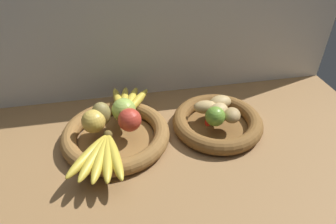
{
  "coord_description": "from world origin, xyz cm",
  "views": [
    {
      "loc": [
        -15.65,
        -72.27,
        64.96
      ],
      "look_at": [
        -1.05,
        2.36,
        9.0
      ],
      "focal_mm": 32.3,
      "sensor_mm": 36.0,
      "label": 1
    }
  ],
  "objects": [
    {
      "name": "potato_small",
      "position": [
        19.03,
        -0.9,
        7.24
      ],
      "size": [
        7.64,
        8.03,
        4.49
      ],
      "primitive_type": "ellipsoid",
      "rotation": [
        0.0,
        0.0,
        4.26
      ],
      "color": "#A38451",
      "rests_on": "fruit_bowl_right"
    },
    {
      "name": "apple_red_right",
      "position": [
        -13.2,
        1.12,
        8.63
      ],
      "size": [
        7.25,
        7.25,
        7.25
      ],
      "primitive_type": "sphere",
      "color": "#B73828",
      "rests_on": "fruit_bowl_left"
    },
    {
      "name": "apple_green_back",
      "position": [
        -14.57,
        6.26,
        8.86
      ],
      "size": [
        7.72,
        7.72,
        7.72
      ],
      "primitive_type": "sphere",
      "color": "#99B74C",
      "rests_on": "fruit_bowl_left"
    },
    {
      "name": "apple_golden_left",
      "position": [
        -24.0,
        2.55,
        8.63
      ],
      "size": [
        7.26,
        7.26,
        7.26
      ],
      "primitive_type": "sphere",
      "color": "gold",
      "rests_on": "fruit_bowl_left"
    },
    {
      "name": "fruit_bowl_right",
      "position": [
        15.78,
        2.36,
        2.33
      ],
      "size": [
        30.03,
        30.03,
        5.0
      ],
      "color": "brown",
      "rests_on": "ground_plane"
    },
    {
      "name": "banana_bunch_front",
      "position": [
        -22.16,
        -10.63,
        6.51
      ],
      "size": [
        16.64,
        20.22,
        3.01
      ],
      "color": "gold",
      "rests_on": "fruit_bowl_left"
    },
    {
      "name": "potato_oblong",
      "position": [
        12.12,
        5.21,
        7.15
      ],
      "size": [
        8.35,
        5.47,
        4.3
      ],
      "primitive_type": "ellipsoid",
      "rotation": [
        0.0,
        0.0,
        3.05
      ],
      "color": "tan",
      "rests_on": "fruit_bowl_right"
    },
    {
      "name": "banana_bunch_back",
      "position": [
        -13.0,
        14.08,
        6.43
      ],
      "size": [
        14.25,
        19.02,
        2.86
      ],
      "color": "gold",
      "rests_on": "fruit_bowl_left"
    },
    {
      "name": "potato_large",
      "position": [
        15.78,
        2.36,
        7.3
      ],
      "size": [
        8.24,
        7.8,
        4.6
      ],
      "primitive_type": "ellipsoid",
      "rotation": [
        0.0,
        0.0,
        3.63
      ],
      "color": "tan",
      "rests_on": "fruit_bowl_right"
    },
    {
      "name": "ground_plane",
      "position": [
        0.0,
        0.0,
        -1.5
      ],
      "size": [
        140.0,
        90.0,
        3.0
      ],
      "primitive_type": "cube",
      "color": "olive"
    },
    {
      "name": "fruit_bowl_left",
      "position": [
        -17.88,
        2.36,
        2.32
      ],
      "size": [
        34.24,
        34.24,
        5.0
      ],
      "color": "brown",
      "rests_on": "ground_plane"
    },
    {
      "name": "lime_near",
      "position": [
        13.15,
        -1.58,
        8.15
      ],
      "size": [
        6.31,
        6.31,
        6.31
      ],
      "primitive_type": "sphere",
      "color": "olive",
      "rests_on": "fruit_bowl_right"
    },
    {
      "name": "pear_brown",
      "position": [
        -21.56,
        5.4,
        8.98
      ],
      "size": [
        8.15,
        8.19,
        7.96
      ],
      "primitive_type": "ellipsoid",
      "rotation": [
        0.0,
        0.0,
        4.19
      ],
      "color": "olive",
      "rests_on": "fruit_bowl_left"
    },
    {
      "name": "chili_pepper",
      "position": [
        16.38,
        -1.02,
        6.06
      ],
      "size": [
        12.32,
        3.76,
        2.11
      ],
      "primitive_type": "cone",
      "rotation": [
        0.0,
        1.57,
        0.14
      ],
      "color": "red",
      "rests_on": "fruit_bowl_right"
    },
    {
      "name": "back_wall",
      "position": [
        0.0,
        30.0,
        27.5
      ],
      "size": [
        140.0,
        3.0,
        55.0
      ],
      "color": "silver",
      "rests_on": "ground_plane"
    },
    {
      "name": "potato_back",
      "position": [
        17.81,
        6.83,
        7.21
      ],
      "size": [
        8.58,
        6.75,
        4.42
      ],
      "primitive_type": "ellipsoid",
      "rotation": [
        0.0,
        0.0,
        3.32
      ],
      "color": "tan",
      "rests_on": "fruit_bowl_right"
    }
  ]
}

